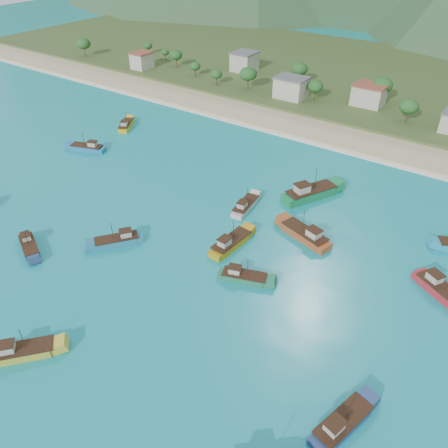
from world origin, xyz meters
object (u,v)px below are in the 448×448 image
Objects in this scene: boat_7 at (305,235)px; boat_16 at (22,352)px; boat_8 at (245,206)px; boat_15 at (29,246)px; boat_20 at (342,424)px; boat_13 at (88,148)px; boat_12 at (118,241)px; boat_18 at (441,291)px; boat_1 at (310,193)px; boat_24 at (126,126)px; boat_3 at (231,244)px; boat_6 at (243,277)px.

boat_16 is at bearing 173.92° from boat_7.
boat_8 is 45.98m from boat_15.
boat_16 is 47.07m from boat_20.
boat_16 is (46.72, -53.08, 0.02)m from boat_13.
boat_12 is at bearing 147.92° from boat_16.
boat_16 is 0.88× the size of boat_18.
boat_1 is at bearing 167.43° from boat_15.
boat_18 reaches higher than boat_20.
boat_20 is 108.05m from boat_24.
boat_3 is at bearing 150.24° from boat_15.
boat_1 is 67.84m from boat_16.
boat_3 is 40.13m from boat_15.
boat_16 reaches higher than boat_20.
boat_6 is 18.04m from boat_7.
boat_15 is 0.95× the size of boat_24.
boat_8 is 0.89× the size of boat_18.
boat_8 is 53.58m from boat_16.
boat_1 is 32.92m from boat_6.
boat_15 is (25.11, -36.66, -0.13)m from boat_13.
boat_13 is at bearing -61.26° from boat_18.
boat_20 is 1.09× the size of boat_24.
boat_16 is (8.36, -27.71, 0.05)m from boat_12.
boat_6 is 0.79× the size of boat_7.
boat_6 is 0.99× the size of boat_16.
boat_3 is at bearing -151.91° from boat_6.
boat_12 reaches higher than boat_24.
boat_12 is 0.98× the size of boat_24.
boat_8 is 0.93× the size of boat_13.
boat_18 reaches higher than boat_16.
boat_13 is at bearing 171.56° from boat_3.
boat_3 is 10.00m from boat_6.
boat_8 is 1.01× the size of boat_24.
boat_12 is 0.87× the size of boat_18.
boat_16 reaches higher than boat_15.
boat_15 is (-43.56, -34.42, -0.29)m from boat_7.
boat_24 is at bearing -9.14° from boat_12.
boat_7 is at bearing 107.77° from boat_16.
boat_20 is (28.23, -49.17, -0.40)m from boat_1.
boat_3 is 1.03× the size of boat_13.
boat_8 is (-9.83, -12.73, -0.47)m from boat_1.
boat_7 is 68.71m from boat_13.
boat_3 is at bearing 152.06° from boat_7.
boat_6 is at bearing -126.70° from boat_13.
boat_13 is (-38.36, 25.37, 0.04)m from boat_12.
boat_6 is 30.42m from boat_20.
boat_7 is (6.21, -15.14, -0.25)m from boat_1.
boat_24 is at bearing -138.64° from boat_6.
boat_18 is 1.13× the size of boat_24.
boat_3 is 0.89× the size of boat_7.
boat_12 is at bearing -143.28° from boat_3.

